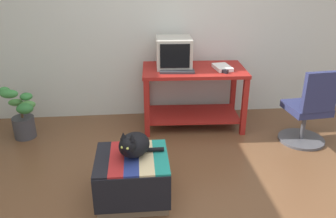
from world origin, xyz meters
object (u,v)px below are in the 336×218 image
Objects in this scene: potted_plant at (22,116)px; office_chair at (309,112)px; keyboard at (177,71)px; stapler at (224,71)px; book at (222,67)px; ottoman_with_blanket at (133,178)px; tv_monitor at (174,53)px; desk at (193,87)px; cat at (134,145)px.

office_chair is (3.23, -0.43, 0.11)m from potted_plant.
keyboard is 3.64× the size of stapler.
ottoman_with_blanket is (-1.08, -1.37, -0.56)m from book.
potted_plant reaches higher than ottoman_with_blanket.
tv_monitor is 3.92× the size of stapler.
stapler reaches higher than desk.
tv_monitor is at bearing 158.60° from book.
desk is 1.41× the size of office_chair.
ottoman_with_blanket is 5.56× the size of stapler.
desk reaches higher than ottoman_with_blanket.
potted_plant is at bearing 135.99° from stapler.
keyboard is 1.38m from cat.
tv_monitor reaches higher than office_chair.
ottoman_with_blanket is (-0.52, -1.51, -0.71)m from tv_monitor.
keyboard is at bearing -83.50° from tv_monitor.
potted_plant is 0.72× the size of office_chair.
office_chair reaches higher than keyboard.
desk is 0.46m from stapler.
tv_monitor reaches higher than keyboard.
book is 0.65× the size of cat.
tv_monitor is 0.60m from book.
keyboard is at bearing 1.02° from potted_plant.
ottoman_with_blanket is 0.31m from cat.
stapler is (1.06, 1.22, 0.56)m from ottoman_with_blanket.
office_chair is (0.87, -0.53, -0.38)m from book.
keyboard is (-0.22, -0.14, 0.25)m from desk.
ottoman_with_blanket is (-0.75, -1.43, -0.30)m from desk.
keyboard is at bearing -144.51° from desk.
desk is 2.05× the size of ottoman_with_blanket.
cat is at bearing -174.10° from stapler.
keyboard is 1.54m from office_chair.
tv_monitor reaches higher than stapler.
keyboard is at bearing 67.63° from ottoman_with_blanket.
ottoman_with_blanket is at bearing -107.53° from cat.
office_chair reaches higher than book.
desk is 1.96× the size of potted_plant.
tv_monitor is 0.27m from keyboard.
stapler is at bearing -1.97° from keyboard.
stapler is at bearing -29.38° from office_chair.
ottoman_with_blanket is at bearing -174.12° from stapler.
tv_monitor reaches higher than desk.
ottoman_with_blanket is at bearing -107.10° from keyboard.
stapler is (2.34, -0.04, 0.49)m from potted_plant.
desk is at bearing -32.26° from office_chair.
office_chair is (1.93, 0.81, -0.14)m from cat.
stapler is at bearing -0.87° from potted_plant.
cat is at bearing -43.56° from potted_plant.
cat is at bearing 16.88° from office_chair.
cat is 0.48× the size of office_chair.
ottoman_with_blanket is 0.69× the size of office_chair.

